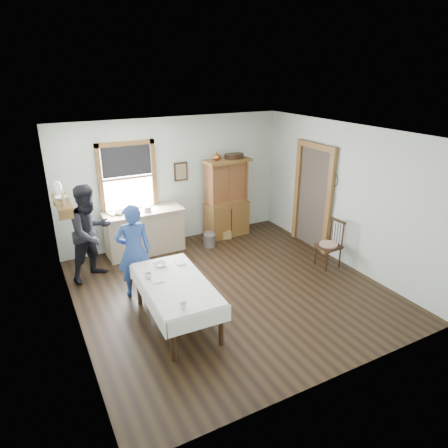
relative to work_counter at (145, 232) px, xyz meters
The scene contains 20 objects.
room 2.47m from the work_counter, 69.02° to the right, with size 5.01×5.01×2.70m.
window 1.23m from the work_counter, 119.27° to the left, with size 1.18×0.07×1.48m.
doorway 3.60m from the work_counter, 21.66° to the right, with size 0.09×1.14×2.22m.
wall_shelf 2.00m from the work_counter, 158.29° to the right, with size 0.24×1.00×0.44m.
framed_picture 1.49m from the work_counter, 17.48° to the left, with size 0.30×0.04×0.40m, color #332011.
rug_beater 3.97m from the work_counter, 29.50° to the right, with size 0.27×0.27×0.01m, color black.
work_counter is the anchor object (origin of this frame).
china_hutch 1.99m from the work_counter, ahead, with size 1.04×0.49×1.77m, color brown.
dining_table 2.67m from the work_counter, 97.40° to the right, with size 0.93×1.76×0.70m, color white.
spindle_chair 3.71m from the work_counter, 37.86° to the right, with size 0.44×0.44×0.95m, color #332011.
pail 1.40m from the work_counter, 15.46° to the right, with size 0.26×0.26×0.28m, color #9A9EA2.
wicker_basket 1.83m from the work_counter, ahead, with size 0.31×0.22×0.18m, color olive.
woman_blue 1.70m from the work_counter, 112.54° to the right, with size 0.55×0.36×1.50m, color navy.
figure_dark 1.34m from the work_counter, 152.63° to the right, with size 0.80×0.62×1.64m, color black.
table_cup_a 2.48m from the work_counter, 105.60° to the right, with size 0.11×0.11×0.09m, color white.
table_cup_b 3.39m from the work_counter, 98.59° to the right, with size 0.09×0.09×0.09m, color white.
table_bowl 2.11m from the work_counter, 100.21° to the right, with size 0.22×0.22×0.06m, color white.
counter_book 0.83m from the work_counter, behind, with size 0.16×0.21×0.02m, color #7C6D52.
counter_bowl 0.68m from the work_counter, behind, with size 0.21×0.21×0.07m, color white.
shelf_bowl 2.01m from the work_counter, 158.68° to the right, with size 0.22×0.22×0.05m, color white.
Camera 1 is at (-2.93, -5.35, 3.63)m, focal length 32.00 mm.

